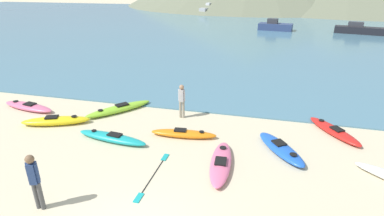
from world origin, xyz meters
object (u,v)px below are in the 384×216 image
object	(u,v)px
kayak_on_sand_0	(28,107)
person_near_waterline	(182,99)
kayak_on_sand_8	(221,163)
moored_boat_2	(359,30)
moored_boat_1	(275,26)
kayak_on_sand_7	(112,138)
kayak_on_sand_5	(56,121)
moored_boat_0	(208,10)
person_near_foreground	(34,179)
loose_paddle	(153,175)
kayak_on_sand_2	(334,131)
kayak_on_sand_3	(281,148)
kayak_on_sand_1	(119,109)
kayak_on_sand_4	(184,134)

from	to	relation	value
kayak_on_sand_0	person_near_waterline	distance (m)	7.98
person_near_waterline	kayak_on_sand_0	bearing A→B (deg)	-173.05
kayak_on_sand_8	moored_boat_2	world-z (taller)	moored_boat_2
moored_boat_1	kayak_on_sand_7	bearing A→B (deg)	-101.38
kayak_on_sand_5	moored_boat_0	world-z (taller)	moored_boat_0
kayak_on_sand_0	person_near_foreground	xyz separation A→B (m)	(5.65, -6.03, 0.86)
moored_boat_0	loose_paddle	xyz separation A→B (m)	(8.82, -53.24, -0.78)
kayak_on_sand_7	kayak_on_sand_2	bearing A→B (deg)	18.07
person_near_waterline	kayak_on_sand_7	bearing A→B (deg)	-126.55
person_near_foreground	moored_boat_2	size ratio (longest dim) A/B	0.30
kayak_on_sand_5	kayak_on_sand_3	bearing A→B (deg)	0.04
kayak_on_sand_8	moored_boat_2	bearing A→B (deg)	69.85
kayak_on_sand_5	kayak_on_sand_1	bearing A→B (deg)	43.82
person_near_waterline	loose_paddle	xyz separation A→B (m)	(0.34, -4.74, -0.93)
kayak_on_sand_2	moored_boat_0	world-z (taller)	moored_boat_0
kayak_on_sand_7	moored_boat_0	size ratio (longest dim) A/B	0.68
kayak_on_sand_0	kayak_on_sand_7	bearing A→B (deg)	-18.72
kayak_on_sand_1	kayak_on_sand_3	size ratio (longest dim) A/B	1.17
kayak_on_sand_2	person_near_waterline	size ratio (longest dim) A/B	1.67
kayak_on_sand_0	kayak_on_sand_7	distance (m)	6.05
kayak_on_sand_0	moored_boat_1	bearing A→B (deg)	68.10
kayak_on_sand_2	moored_boat_2	distance (m)	30.07
kayak_on_sand_7	person_near_waterline	distance (m)	3.70
kayak_on_sand_3	person_near_waterline	xyz separation A→B (m)	(-4.52, 2.12, 0.79)
kayak_on_sand_0	kayak_on_sand_8	world-z (taller)	kayak_on_sand_0
kayak_on_sand_5	moored_boat_1	distance (m)	33.11
kayak_on_sand_4	kayak_on_sand_8	distance (m)	2.57
person_near_waterline	moored_boat_2	size ratio (longest dim) A/B	0.28
kayak_on_sand_0	person_near_foreground	size ratio (longest dim) A/B	1.80
kayak_on_sand_0	moored_boat_0	bearing A→B (deg)	90.69
kayak_on_sand_2	person_near_foreground	distance (m)	11.43
kayak_on_sand_2	kayak_on_sand_5	size ratio (longest dim) A/B	0.91
kayak_on_sand_0	kayak_on_sand_2	xyz separation A→B (m)	(14.65, 0.97, -0.02)
kayak_on_sand_0	kayak_on_sand_8	bearing A→B (deg)	-14.44
person_near_waterline	kayak_on_sand_3	bearing A→B (deg)	-25.12
kayak_on_sand_2	kayak_on_sand_8	xyz separation A→B (m)	(-4.31, -3.63, 0.01)
kayak_on_sand_3	moored_boat_0	size ratio (longest dim) A/B	0.57
kayak_on_sand_8	person_near_waterline	xyz separation A→B (m)	(-2.46, 3.62, 0.80)
kayak_on_sand_2	kayak_on_sand_3	bearing A→B (deg)	-136.56
kayak_on_sand_7	loose_paddle	bearing A→B (deg)	-36.41
loose_paddle	person_near_foreground	bearing A→B (deg)	-138.79
person_near_foreground	loose_paddle	xyz separation A→B (m)	(2.57, 2.25, -1.00)
kayak_on_sand_3	moored_boat_0	distance (m)	52.26
kayak_on_sand_2	moored_boat_0	distance (m)	50.83
kayak_on_sand_8	moored_boat_1	world-z (taller)	moored_boat_1
moored_boat_1	kayak_on_sand_2	bearing A→B (deg)	-85.36
kayak_on_sand_8	loose_paddle	world-z (taller)	kayak_on_sand_8
kayak_on_sand_3	person_near_foreground	world-z (taller)	person_near_foreground
person_near_waterline	kayak_on_sand_8	bearing A→B (deg)	-55.83
person_near_foreground	moored_boat_0	bearing A→B (deg)	96.42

